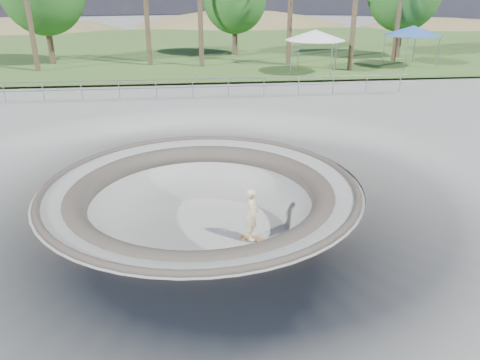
{
  "coord_description": "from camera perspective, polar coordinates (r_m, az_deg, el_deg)",
  "views": [
    {
      "loc": [
        -0.3,
        -13.96,
        6.09
      ],
      "look_at": [
        1.34,
        0.54,
        -0.1
      ],
      "focal_mm": 35.0,
      "sensor_mm": 36.0,
      "label": 1
    }
  ],
  "objects": [
    {
      "name": "skateboard",
      "position": [
        15.81,
        1.44,
        -7.12
      ],
      "size": [
        0.8,
        0.48,
        0.08
      ],
      "color": "olive",
      "rests_on": "ground"
    },
    {
      "name": "canopy_white",
      "position": [
        33.29,
        9.15,
        17.04
      ],
      "size": [
        5.22,
        5.22,
        2.87
      ],
      "color": "gray",
      "rests_on": "ground"
    },
    {
      "name": "skater",
      "position": [
        15.37,
        1.47,
        -4.19
      ],
      "size": [
        0.51,
        0.7,
        1.78
      ],
      "primitive_type": "imported",
      "rotation": [
        0.0,
        0.0,
        1.44
      ],
      "color": "beige",
      "rests_on": "skateboard"
    },
    {
      "name": "skate_bowl",
      "position": [
        16.05,
        -4.58,
        -6.66
      ],
      "size": [
        14.0,
        14.0,
        4.1
      ],
      "color": "gray",
      "rests_on": "ground"
    },
    {
      "name": "safety_railing",
      "position": [
        26.52,
        -5.79,
        11.13
      ],
      "size": [
        25.0,
        0.06,
        1.03
      ],
      "color": "gray",
      "rests_on": "ground"
    },
    {
      "name": "canopy_blue",
      "position": [
        37.82,
        20.35,
        16.71
      ],
      "size": [
        5.66,
        5.66,
        2.91
      ],
      "color": "gray",
      "rests_on": "ground"
    },
    {
      "name": "distant_hills",
      "position": [
        72.44,
        -3.22,
        12.54
      ],
      "size": [
        103.2,
        45.0,
        28.6
      ],
      "color": "brown",
      "rests_on": "ground"
    },
    {
      "name": "grass_strip",
      "position": [
        48.32,
        -6.31,
        15.89
      ],
      "size": [
        180.0,
        36.0,
        0.12
      ],
      "color": "#426126",
      "rests_on": "ground"
    },
    {
      "name": "ground",
      "position": [
        15.23,
        -4.79,
        -0.67
      ],
      "size": [
        180.0,
        180.0,
        0.0
      ],
      "primitive_type": "plane",
      "color": "gray",
      "rests_on": "ground"
    }
  ]
}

